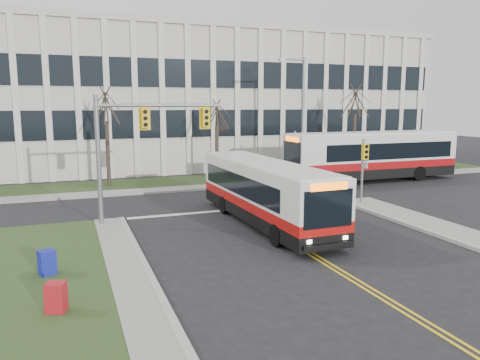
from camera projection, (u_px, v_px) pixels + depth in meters
name	position (u px, v px, depth m)	size (l,w,h in m)	color
ground	(310.00, 253.00, 18.22)	(120.00, 120.00, 0.00)	black
sidewalk_west	(153.00, 345.00, 11.17)	(1.20, 26.00, 0.14)	#9E9B93
sidewalk_cross	(269.00, 183.00, 33.99)	(44.00, 1.60, 0.14)	#9E9B93
building_lawn	(254.00, 178.00, 36.58)	(44.00, 5.00, 0.12)	#30451D
office_building	(210.00, 102.00, 46.73)	(40.00, 16.00, 12.00)	beige
mast_arm_signal	(134.00, 136.00, 22.23)	(6.11, 0.38, 6.20)	slate
signal_pole_near	(364.00, 162.00, 26.68)	(0.34, 0.39, 3.80)	slate
signal_pole_far	(295.00, 149.00, 34.54)	(0.34, 0.39, 3.80)	slate
streetlight	(301.00, 112.00, 35.14)	(2.15, 0.25, 9.20)	slate
directory_sign	(226.00, 166.00, 35.08)	(1.50, 0.12, 2.00)	slate
tree_left	(106.00, 108.00, 31.92)	(1.80, 1.80, 7.70)	#42352B
tree_mid	(217.00, 116.00, 34.96)	(1.80, 1.80, 6.82)	#42352B
tree_right	(355.00, 102.00, 38.74)	(1.80, 1.80, 8.25)	#42352B
bus_main	(265.00, 194.00, 22.55)	(2.41, 11.14, 2.97)	silver
bus_cross	(372.00, 157.00, 35.34)	(2.93, 13.51, 3.60)	silver
newspaper_box_blue	(47.00, 264.00, 15.61)	(0.50, 0.45, 0.95)	#161D97
newspaper_box_red	(56.00, 299.00, 12.80)	(0.50, 0.45, 0.95)	#AE161D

